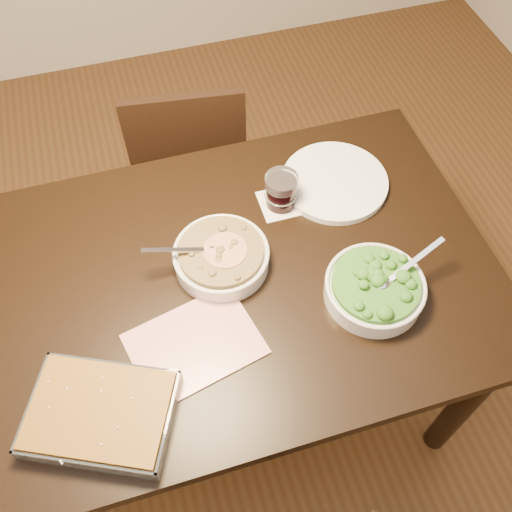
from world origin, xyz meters
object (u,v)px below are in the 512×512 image
Objects in this scene: baking_dish at (101,413)px; wine_tumbler at (281,190)px; table at (222,298)px; dinner_plate at (335,182)px; stew_bowl at (221,256)px; broccoli_bowl at (375,288)px; chair_far at (189,158)px.

wine_tumbler is at bearing 64.65° from baking_dish.
table is 4.70× the size of dinner_plate.
stew_bowl is 0.39m from broccoli_bowl.
chair_far is at bearing 123.91° from dinner_plate.
table is at bearing -151.30° from dinner_plate.
baking_dish is at bearing -137.92° from stew_bowl.
stew_bowl is 0.25m from wine_tumbler.
broccoli_bowl is at bearing 116.27° from chair_far.
chair_far is at bearing 108.74° from broccoli_bowl.
dinner_plate is at bearing 83.61° from broccoli_bowl.
baking_dish is 1.24× the size of dinner_plate.
baking_dish is (-0.33, -0.27, 0.12)m from table.
stew_bowl is at bearing 66.97° from baking_dish.
table is 0.45m from baking_dish.
broccoli_bowl is at bearing -69.81° from wine_tumbler.
chair_far is at bearing 86.70° from stew_bowl.
wine_tumbler is at bearing 35.45° from stew_bowl.
stew_bowl reaches higher than chair_far.
dinner_plate is 0.67m from chair_far.
broccoli_bowl is at bearing -23.84° from table.
broccoli_bowl reaches higher than stew_bowl.
broccoli_bowl is (0.33, -0.20, 0.00)m from stew_bowl.
baking_dish is 0.45× the size of chair_far.
chair_far is at bearing 85.59° from table.
wine_tumbler is 0.12× the size of chair_far.
stew_bowl is at bearing 69.13° from table.
wine_tumbler is at bearing 110.19° from broccoli_bowl.
chair_far is at bearing 93.42° from baking_dish.
baking_dish is 1.10m from chair_far.
table is 0.46m from dinner_plate.
chair_far reaches higher than baking_dish.
table is at bearing -139.54° from wine_tumbler.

